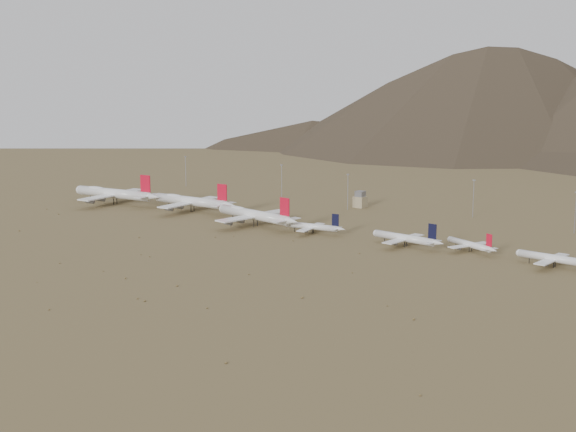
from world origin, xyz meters
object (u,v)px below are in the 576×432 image
Objects in this scene: widebody_centre at (191,201)px; widebody_east at (255,215)px; narrowbody_b at (406,238)px; control_tower at (360,200)px; narrowbody_a at (313,227)px; widebody_west at (114,193)px.

widebody_centre reaches higher than widebody_east.
narrowbody_b reaches higher than control_tower.
narrowbody_a is at bearing -173.53° from narrowbody_b.
widebody_east is at bearing -172.46° from narrowbody_b.
widebody_west is 179.60m from narrowbody_a.
widebody_west is 1.11× the size of widebody_east.
widebody_centre is 112.82m from narrowbody_a.
widebody_centre is 121.36m from control_tower.
widebody_centre is at bearing -134.01° from control_tower.
widebody_east is (135.81, 0.46, -0.79)m from widebody_west.
widebody_west is at bearing -172.65° from widebody_centre.
widebody_east is 1.78× the size of narrowbody_a.
widebody_centre is 1.81× the size of narrowbody_a.
widebody_west reaches higher than narrowbody_b.
widebody_west is at bearing -172.42° from widebody_east.
narrowbody_b is 3.91× the size of control_tower.
widebody_east is 106.89m from narrowbody_b.
widebody_east is at bearing -98.86° from control_tower.
widebody_east reaches higher than narrowbody_a.
widebody_east is at bearing -14.03° from widebody_centre.
narrowbody_a is 63.03m from narrowbody_b.
widebody_east is (68.74, -12.58, -0.10)m from widebody_centre.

